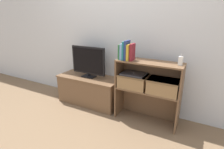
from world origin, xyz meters
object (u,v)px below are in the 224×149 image
object	(u,v)px
tv	(88,61)
book_navy	(127,50)
book_mustard	(129,52)
book_maroon	(132,52)
baby_monitor	(180,61)
laptop	(133,74)
book_teal	(125,51)
tv_stand	(90,90)
book_skyblue	(123,51)
book_forest	(121,52)
storage_basket_right	(163,86)
storage_basket_left	(133,80)

from	to	relation	value
tv	book_navy	size ratio (longest dim) A/B	2.35
book_mustard	book_maroon	xyz separation A→B (m)	(0.04, 0.00, 0.00)
tv	baby_monitor	bearing A→B (deg)	-2.34
laptop	book_teal	bearing A→B (deg)	-164.89
tv_stand	book_teal	distance (m)	1.01
book_skyblue	book_navy	world-z (taller)	book_navy
book_forest	storage_basket_right	xyz separation A→B (m)	(0.59, 0.03, -0.39)
book_skyblue	book_maroon	world-z (taller)	book_maroon
tv_stand	baby_monitor	distance (m)	1.53
tv_stand	storage_basket_left	bearing A→B (deg)	-5.19
book_navy	tv	bearing A→B (deg)	171.61
tv	book_mustard	distance (m)	0.79
tv	book_mustard	bearing A→B (deg)	-8.01
tv	laptop	xyz separation A→B (m)	(0.80, -0.07, -0.06)
book_navy	baby_monitor	size ratio (longest dim) A/B	1.87
book_navy	baby_monitor	world-z (taller)	book_navy
tv_stand	book_skyblue	bearing A→B (deg)	-9.34
book_forest	book_teal	xyz separation A→B (m)	(0.06, 0.00, 0.02)
book_skyblue	book_maroon	xyz separation A→B (m)	(0.14, 0.00, 0.00)
tv_stand	book_forest	distance (m)	0.96
book_maroon	storage_basket_left	bearing A→B (deg)	63.69
book_forest	storage_basket_left	bearing A→B (deg)	10.32
tv_stand	baby_monitor	size ratio (longest dim) A/B	7.72
baby_monitor	laptop	bearing A→B (deg)	-178.50
tv	book_mustard	size ratio (longest dim) A/B	2.85
tv_stand	book_navy	size ratio (longest dim) A/B	4.13
book_skyblue	book_forest	bearing A→B (deg)	180.00
book_mustard	tv_stand	bearing A→B (deg)	171.87
book_skyblue	baby_monitor	size ratio (longest dim) A/B	1.55
book_teal	storage_basket_left	bearing A→B (deg)	15.11
baby_monitor	book_navy	bearing A→B (deg)	-175.82
book_forest	book_skyblue	xyz separation A→B (m)	(0.03, 0.00, 0.01)
book_navy	book_mustard	distance (m)	0.04
storage_basket_left	laptop	size ratio (longest dim) A/B	1.21
storage_basket_left	storage_basket_right	bearing A→B (deg)	0.00
book_forest	book_teal	size ratio (longest dim) A/B	0.82
book_skyblue	book_maroon	distance (m)	0.14
book_skyblue	storage_basket_right	bearing A→B (deg)	3.40
laptop	book_navy	bearing A→B (deg)	-159.75
laptop	book_mustard	bearing A→B (deg)	-149.47
book_skyblue	book_teal	size ratio (longest dim) A/B	0.87
book_navy	book_mustard	size ratio (longest dim) A/B	1.21
book_skyblue	book_navy	size ratio (longest dim) A/B	0.83
tv	storage_basket_right	size ratio (longest dim) A/B	1.54
storage_basket_left	laptop	xyz separation A→B (m)	(-0.00, -0.00, 0.09)
book_teal	book_forest	bearing A→B (deg)	180.00
book_maroon	baby_monitor	world-z (taller)	book_maroon
book_skyblue	book_maroon	size ratio (longest dim) A/B	0.96
book_skyblue	book_navy	xyz separation A→B (m)	(0.06, 0.00, 0.02)
tv_stand	book_teal	world-z (taller)	book_teal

